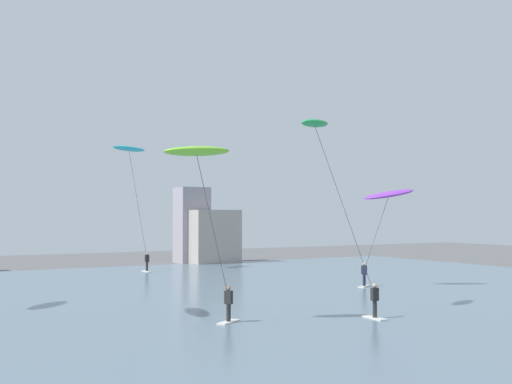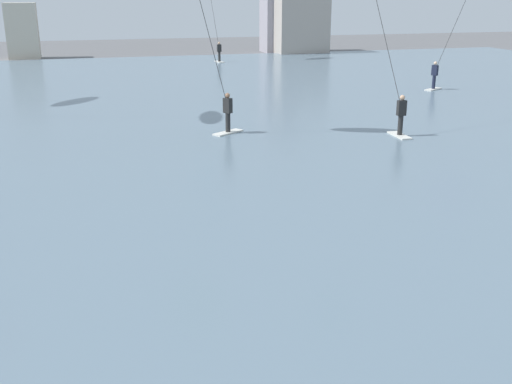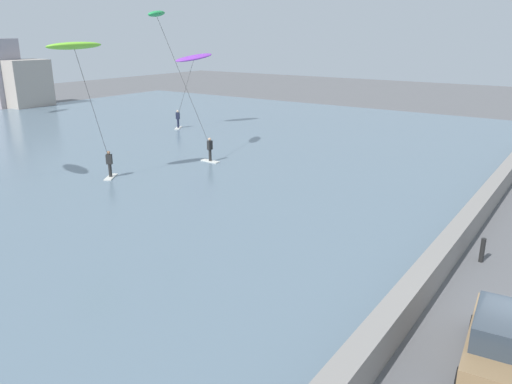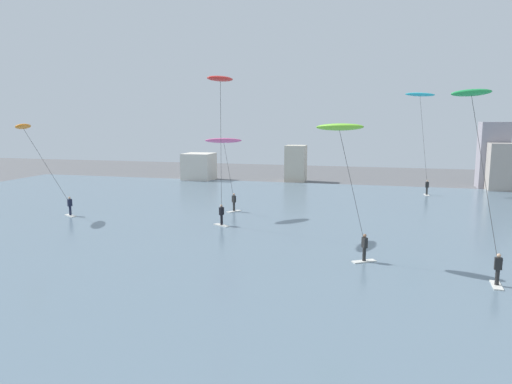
{
  "view_description": "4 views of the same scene",
  "coord_description": "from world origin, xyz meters",
  "px_view_note": "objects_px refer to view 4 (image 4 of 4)",
  "views": [
    {
      "loc": [
        -7.83,
        -2.18,
        4.95
      ],
      "look_at": [
        -0.85,
        9.95,
        5.47
      ],
      "focal_mm": 43.95,
      "sensor_mm": 36.0,
      "label": 1
    },
    {
      "loc": [
        -0.4,
        -0.39,
        5.53
      ],
      "look_at": [
        2.56,
        9.74,
        2.05
      ],
      "focal_mm": 42.32,
      "sensor_mm": 36.0,
      "label": 2
    },
    {
      "loc": [
        -13.59,
        -0.58,
        8.41
      ],
      "look_at": [
        2.3,
        10.37,
        2.26
      ],
      "focal_mm": 34.95,
      "sensor_mm": 36.0,
      "label": 3
    },
    {
      "loc": [
        5.91,
        -4.01,
        8.26
      ],
      "look_at": [
        1.23,
        13.99,
        5.39
      ],
      "focal_mm": 33.31,
      "sensor_mm": 36.0,
      "label": 4
    }
  ],
  "objects_px": {
    "kitesurfer_pink": "(225,146)",
    "kitesurfer_cyan": "(421,103)",
    "kitesurfer_lime": "(342,141)",
    "kitesurfer_green": "(475,119)",
    "kitesurfer_red": "(220,94)",
    "kitesurfer_orange": "(29,137)"
  },
  "relations": [
    {
      "from": "kitesurfer_pink",
      "to": "kitesurfer_cyan",
      "type": "height_order",
      "value": "kitesurfer_cyan"
    },
    {
      "from": "kitesurfer_lime",
      "to": "kitesurfer_green",
      "type": "relative_size",
      "value": 0.81
    },
    {
      "from": "kitesurfer_lime",
      "to": "kitesurfer_green",
      "type": "distance_m",
      "value": 6.98
    },
    {
      "from": "kitesurfer_red",
      "to": "kitesurfer_pink",
      "type": "bearing_deg",
      "value": 105.77
    },
    {
      "from": "kitesurfer_cyan",
      "to": "kitesurfer_green",
      "type": "bearing_deg",
      "value": -88.63
    },
    {
      "from": "kitesurfer_cyan",
      "to": "kitesurfer_orange",
      "type": "height_order",
      "value": "kitesurfer_cyan"
    },
    {
      "from": "kitesurfer_green",
      "to": "kitesurfer_orange",
      "type": "xyz_separation_m",
      "value": [
        -32.59,
        5.76,
        -1.45
      ]
    },
    {
      "from": "kitesurfer_green",
      "to": "kitesurfer_red",
      "type": "bearing_deg",
      "value": 162.29
    },
    {
      "from": "kitesurfer_lime",
      "to": "kitesurfer_orange",
      "type": "bearing_deg",
      "value": 167.08
    },
    {
      "from": "kitesurfer_cyan",
      "to": "kitesurfer_lime",
      "type": "bearing_deg",
      "value": -102.45
    },
    {
      "from": "kitesurfer_orange",
      "to": "kitesurfer_cyan",
      "type": "bearing_deg",
      "value": 34.79
    },
    {
      "from": "kitesurfer_green",
      "to": "kitesurfer_orange",
      "type": "bearing_deg",
      "value": 169.98
    },
    {
      "from": "kitesurfer_cyan",
      "to": "kitesurfer_green",
      "type": "relative_size",
      "value": 1.12
    },
    {
      "from": "kitesurfer_pink",
      "to": "kitesurfer_orange",
      "type": "relative_size",
      "value": 0.85
    },
    {
      "from": "kitesurfer_lime",
      "to": "kitesurfer_green",
      "type": "height_order",
      "value": "kitesurfer_green"
    },
    {
      "from": "kitesurfer_pink",
      "to": "kitesurfer_red",
      "type": "height_order",
      "value": "kitesurfer_red"
    },
    {
      "from": "kitesurfer_lime",
      "to": "kitesurfer_orange",
      "type": "height_order",
      "value": "kitesurfer_lime"
    },
    {
      "from": "kitesurfer_orange",
      "to": "kitesurfer_red",
      "type": "bearing_deg",
      "value": -2.41
    },
    {
      "from": "kitesurfer_red",
      "to": "kitesurfer_green",
      "type": "bearing_deg",
      "value": -17.71
    },
    {
      "from": "kitesurfer_orange",
      "to": "kitesurfer_green",
      "type": "bearing_deg",
      "value": -10.02
    },
    {
      "from": "kitesurfer_lime",
      "to": "kitesurfer_orange",
      "type": "xyz_separation_m",
      "value": [
        -25.72,
        5.9,
        -0.2
      ]
    },
    {
      "from": "kitesurfer_red",
      "to": "kitesurfer_green",
      "type": "height_order",
      "value": "kitesurfer_red"
    }
  ]
}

